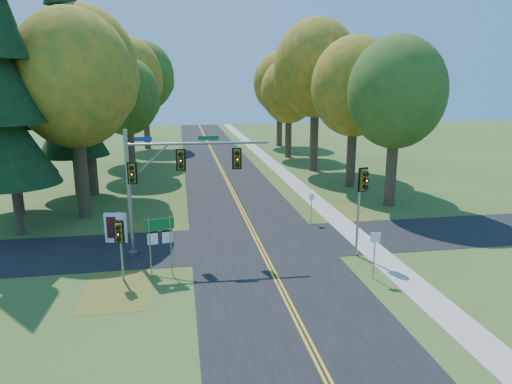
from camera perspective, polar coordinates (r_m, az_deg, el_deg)
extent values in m
plane|color=#354C1B|center=(25.57, 1.02, -7.84)|extent=(160.00, 160.00, 0.00)
cube|color=black|center=(25.57, 1.02, -7.82)|extent=(8.00, 160.00, 0.02)
cube|color=black|center=(27.41, 0.25, -6.31)|extent=(60.00, 6.00, 0.02)
cube|color=gold|center=(25.54, 0.80, -7.80)|extent=(0.10, 160.00, 0.01)
cube|color=gold|center=(25.58, 1.25, -7.77)|extent=(0.10, 160.00, 0.01)
cube|color=#9E998E|center=(27.31, 14.01, -6.76)|extent=(1.60, 160.00, 0.06)
cube|color=brown|center=(29.02, -13.25, -5.55)|extent=(4.00, 6.00, 0.00)
cube|color=brown|center=(32.81, 10.85, -3.19)|extent=(3.50, 8.00, 0.00)
cube|color=brown|center=(22.64, -16.88, -11.38)|extent=(3.00, 5.00, 0.00)
cylinder|color=#38281C|center=(33.93, -20.98, 2.56)|extent=(0.86, 0.86, 6.75)
ellipsoid|color=orange|center=(33.40, -21.89, 13.00)|extent=(8.00, 8.00, 9.20)
sphere|color=orange|center=(34.30, -18.69, 11.91)|extent=(4.80, 4.80, 4.80)
sphere|color=orange|center=(32.95, -24.76, 14.15)|extent=(4.40, 4.40, 4.40)
cylinder|color=#38281C|center=(36.36, 16.56, 3.04)|extent=(0.83, 0.83, 6.08)
ellipsoid|color=#476620|center=(35.82, 17.17, 11.81)|extent=(7.20, 7.20, 8.28)
sphere|color=#476620|center=(37.46, 18.36, 10.67)|extent=(4.32, 4.32, 4.32)
sphere|color=#476620|center=(34.62, 15.88, 13.05)|extent=(3.96, 3.96, 3.96)
cylinder|color=#38281C|center=(40.67, -20.01, 4.82)|extent=(0.89, 0.89, 7.42)
ellipsoid|color=orange|center=(40.30, -20.80, 14.29)|extent=(8.60, 8.60, 9.89)
sphere|color=orange|center=(41.28, -17.96, 13.28)|extent=(5.16, 5.16, 5.16)
sphere|color=orange|center=(39.80, -23.35, 15.34)|extent=(4.73, 4.73, 4.73)
cylinder|color=#38281C|center=(42.25, 11.84, 4.87)|extent=(0.84, 0.84, 6.30)
ellipsoid|color=orange|center=(41.79, 12.23, 12.77)|extent=(7.60, 7.60, 8.74)
sphere|color=orange|center=(43.44, 13.52, 11.72)|extent=(4.56, 4.56, 4.56)
sphere|color=orange|center=(40.61, 10.89, 13.89)|extent=(4.18, 4.18, 4.18)
cylinder|color=#38281C|center=(48.52, -15.68, 5.35)|extent=(0.81, 0.81, 5.62)
ellipsoid|color=#476620|center=(48.10, -16.08, 11.48)|extent=(6.80, 6.80, 7.82)
sphere|color=#476620|center=(49.01, -14.29, 10.82)|extent=(4.08, 4.08, 4.08)
sphere|color=#476620|center=(47.55, -17.68, 12.18)|extent=(3.74, 3.74, 3.74)
cylinder|color=#38281C|center=(49.40, 7.27, 7.07)|extent=(0.90, 0.90, 7.65)
ellipsoid|color=orange|center=(49.11, 7.52, 15.10)|extent=(8.80, 8.80, 10.12)
sphere|color=orange|center=(50.88, 9.00, 14.00)|extent=(5.28, 5.28, 5.28)
sphere|color=orange|center=(47.87, 6.04, 16.23)|extent=(4.84, 4.84, 4.84)
cylinder|color=#38281C|center=(57.09, -15.45, 7.22)|extent=(0.87, 0.87, 6.98)
ellipsoid|color=orange|center=(56.80, -15.86, 13.60)|extent=(8.20, 8.20, 9.43)
sphere|color=orange|center=(57.88, -14.03, 12.88)|extent=(4.92, 4.92, 4.92)
sphere|color=orange|center=(56.16, -17.51, 14.33)|extent=(4.51, 4.51, 4.51)
cylinder|color=#38281C|center=(58.17, 4.07, 7.22)|extent=(0.82, 0.82, 5.85)
ellipsoid|color=orange|center=(57.82, 4.16, 12.52)|extent=(7.00, 7.00, 8.05)
sphere|color=orange|center=(59.20, 5.25, 11.85)|extent=(4.20, 4.20, 4.20)
sphere|color=orange|center=(56.86, 3.11, 13.22)|extent=(3.85, 3.85, 3.85)
cylinder|color=#38281C|center=(67.80, -13.55, 8.36)|extent=(0.88, 0.88, 7.20)
ellipsoid|color=#476620|center=(67.56, -13.86, 13.88)|extent=(8.40, 8.40, 9.66)
sphere|color=#476620|center=(68.72, -12.31, 13.25)|extent=(5.04, 5.04, 5.04)
sphere|color=#476620|center=(66.85, -15.25, 14.53)|extent=(4.62, 4.62, 4.62)
cylinder|color=#38281C|center=(68.78, 2.95, 8.50)|extent=(0.85, 0.85, 6.53)
ellipsoid|color=orange|center=(68.51, 3.01, 13.50)|extent=(7.80, 7.80, 8.97)
sphere|color=orange|center=(70.01, 4.07, 12.84)|extent=(4.68, 4.68, 4.68)
sphere|color=orange|center=(67.47, 2.00, 14.17)|extent=(4.29, 4.29, 4.29)
cylinder|color=#38281C|center=(32.03, -27.62, -1.94)|extent=(0.50, 0.50, 3.24)
cone|color=black|center=(31.28, -28.46, 5.50)|extent=(5.60, 5.60, 5.17)
cone|color=black|center=(31.09, -29.24, 12.23)|extent=(4.57, 4.57, 5.17)
cylinder|color=#38281C|center=(37.15, -27.49, -0.25)|extent=(0.50, 0.50, 2.88)
cone|color=black|center=(36.54, -28.13, 5.45)|extent=(5.60, 5.60, 4.59)
cone|color=black|center=(36.31, -28.71, 10.57)|extent=(4.57, 4.57, 4.59)
cone|color=black|center=(36.38, -29.32, 15.70)|extent=(3.55, 3.55, 4.59)
cylinder|color=#38281C|center=(41.04, -21.48, 1.92)|extent=(0.50, 0.50, 3.42)
cone|color=black|center=(40.45, -22.02, 8.08)|extent=(5.60, 5.60, 5.45)
cone|color=black|center=(40.33, -22.53, 13.59)|extent=(4.57, 4.57, 5.45)
cone|color=black|center=(40.59, -23.05, 19.07)|extent=(3.55, 3.55, 5.45)
cylinder|color=gray|center=(25.20, -15.56, -0.35)|extent=(0.22, 0.22, 6.97)
cylinder|color=gray|center=(26.17, -15.10, -7.46)|extent=(0.44, 0.44, 0.30)
cylinder|color=gray|center=(24.45, -7.23, 6.04)|extent=(7.47, 0.39, 0.14)
cylinder|color=gray|center=(24.73, -13.29, 3.53)|extent=(2.25, 0.16, 2.06)
cylinder|color=gray|center=(24.49, -9.44, 5.55)|extent=(0.04, 0.04, 0.36)
cube|color=#72590C|center=(24.59, -9.38, 3.99)|extent=(0.35, 0.31, 1.00)
cube|color=black|center=(24.59, -9.38, 3.99)|extent=(0.52, 0.05, 1.17)
sphere|color=orange|center=(24.37, -9.39, 3.90)|extent=(0.18, 0.18, 0.18)
cylinder|color=black|center=(24.31, -9.42, 4.64)|extent=(0.24, 0.17, 0.24)
cylinder|color=black|center=(24.37, -9.39, 3.90)|extent=(0.24, 0.17, 0.24)
cylinder|color=black|center=(24.42, -9.36, 3.17)|extent=(0.24, 0.17, 0.24)
cylinder|color=gray|center=(24.57, -2.43, 5.75)|extent=(0.04, 0.04, 0.36)
cube|color=#72590C|center=(24.68, -2.41, 4.19)|extent=(0.35, 0.31, 1.00)
cube|color=black|center=(24.68, -2.41, 4.19)|extent=(0.52, 0.05, 1.17)
sphere|color=orange|center=(24.45, -2.36, 4.11)|extent=(0.18, 0.18, 0.18)
cylinder|color=black|center=(24.40, -2.37, 4.85)|extent=(0.24, 0.17, 0.24)
cylinder|color=black|center=(24.45, -2.36, 4.11)|extent=(0.24, 0.17, 0.24)
cylinder|color=black|center=(24.51, -2.36, 3.37)|extent=(0.24, 0.17, 0.24)
cube|color=#72590C|center=(24.77, -15.21, 2.27)|extent=(0.35, 0.31, 1.00)
cube|color=black|center=(24.77, -15.21, 2.27)|extent=(0.52, 0.05, 1.17)
sphere|color=orange|center=(24.55, -15.28, 2.16)|extent=(0.18, 0.18, 0.18)
cylinder|color=black|center=(24.49, -15.32, 2.89)|extent=(0.24, 0.17, 0.24)
cylinder|color=black|center=(24.55, -15.28, 2.16)|extent=(0.24, 0.17, 0.24)
cylinder|color=black|center=(24.61, -15.23, 1.43)|extent=(0.24, 0.17, 0.24)
cube|color=navy|center=(24.57, -13.92, 6.44)|extent=(0.90, 0.07, 0.22)
cube|color=#0C5926|center=(24.43, -5.95, 6.73)|extent=(1.10, 0.08, 0.22)
cylinder|color=#96999E|center=(25.29, 12.66, -2.57)|extent=(0.13, 0.13, 4.89)
cube|color=#72590C|center=(24.65, 13.21, 1.52)|extent=(0.44, 0.41, 1.11)
cube|color=black|center=(24.65, 13.21, 1.52)|extent=(0.57, 0.16, 1.31)
sphere|color=orange|center=(24.45, 13.56, 1.40)|extent=(0.20, 0.20, 0.20)
cylinder|color=black|center=(24.38, 13.61, 2.22)|extent=(0.30, 0.23, 0.27)
cylinder|color=black|center=(24.45, 13.56, 1.40)|extent=(0.30, 0.23, 0.27)
cylinder|color=black|center=(24.52, 13.52, 0.59)|extent=(0.30, 0.23, 0.27)
cylinder|color=gray|center=(22.89, -16.48, -7.11)|extent=(0.11, 0.11, 2.94)
cube|color=#72590C|center=(22.37, -16.74, -4.87)|extent=(0.33, 0.29, 0.92)
cube|color=black|center=(22.37, -16.74, -4.87)|extent=(0.48, 0.05, 1.08)
sphere|color=orange|center=(22.18, -16.83, -5.04)|extent=(0.17, 0.17, 0.17)
cylinder|color=black|center=(22.09, -16.89, -4.31)|extent=(0.23, 0.16, 0.22)
cylinder|color=black|center=(22.18, -16.83, -5.04)|extent=(0.23, 0.16, 0.22)
cylinder|color=black|center=(22.27, -16.78, -5.75)|extent=(0.23, 0.16, 0.22)
cylinder|color=gray|center=(22.76, -13.10, -6.89)|extent=(0.06, 0.06, 3.03)
cylinder|color=gray|center=(22.88, -10.58, -6.66)|extent=(0.06, 0.06, 3.03)
cube|color=#0D5E25|center=(22.47, -11.99, -3.97)|extent=(1.40, 0.29, 0.56)
cube|color=silver|center=(22.47, -11.99, -3.97)|extent=(1.19, 0.22, 0.08)
cube|color=silver|center=(22.65, -12.79, -5.76)|extent=(0.50, 0.13, 0.56)
cube|color=black|center=(22.54, -12.84, -4.96)|extent=(0.50, 0.09, 0.10)
cube|color=silver|center=(22.73, -11.02, -5.59)|extent=(0.50, 0.13, 0.56)
cube|color=black|center=(22.63, -11.06, -4.80)|extent=(0.50, 0.09, 0.10)
cube|color=white|center=(28.38, -17.13, -4.31)|extent=(1.32, 0.46, 1.82)
cube|color=maroon|center=(28.28, -17.20, -4.28)|extent=(0.99, 0.23, 1.31)
cube|color=white|center=(28.79, -17.97, -5.71)|extent=(0.10, 0.10, 0.30)
cube|color=white|center=(28.45, -16.06, -5.80)|extent=(0.10, 0.10, 0.30)
cylinder|color=gray|center=(30.99, 6.92, -2.00)|extent=(0.05, 0.05, 2.13)
cube|color=white|center=(30.77, 6.98, -0.62)|extent=(0.40, 0.14, 0.44)
cylinder|color=gray|center=(22.88, 14.57, -7.62)|extent=(0.06, 0.06, 2.46)
cube|color=white|center=(22.56, 14.71, -5.51)|extent=(0.47, 0.13, 0.50)
cylinder|color=gray|center=(27.45, -16.62, -4.49)|extent=(0.05, 0.05, 2.18)
cube|color=white|center=(27.20, -16.74, -2.91)|extent=(0.42, 0.10, 0.45)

